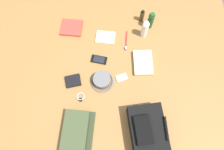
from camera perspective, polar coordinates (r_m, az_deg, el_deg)
ground_plane at (r=1.52m, az=-0.00°, el=-0.65°), size 2.64×2.02×0.02m
backpack at (r=1.38m, az=10.06°, el=-15.33°), size 0.34×0.25×0.16m
toiletry_pouch at (r=1.41m, az=-10.25°, el=-15.83°), size 0.31×0.24×0.08m
bucket_hat at (r=1.47m, az=-2.88°, el=-1.55°), size 0.17×0.17×0.07m
cologne_bottle at (r=1.72m, az=8.56°, el=16.34°), size 0.03×0.03×0.11m
shampoo_bottle at (r=1.67m, az=10.99°, el=15.04°), size 0.05×0.05×0.16m
toothpaste_tube at (r=1.62m, az=9.34°, el=12.75°), size 0.05×0.05×0.17m
paperback_novel at (r=1.72m, az=-11.48°, el=13.09°), size 0.17×0.19×0.02m
cell_phone at (r=1.56m, az=-3.73°, el=4.41°), size 0.09×0.13×0.01m
media_player at (r=1.50m, az=2.78°, el=-0.76°), size 0.07×0.10×0.01m
wristwatch at (r=1.48m, az=-8.99°, el=-6.18°), size 0.07×0.06×0.01m
toothbrush at (r=1.63m, az=4.08°, el=9.49°), size 0.17×0.03×0.02m
wallet at (r=1.52m, az=-11.07°, el=-1.66°), size 0.11×0.12×0.02m
notepad at (r=1.64m, az=-1.90°, el=10.68°), size 0.14×0.17×0.02m
folded_towel at (r=1.55m, az=8.82°, el=3.44°), size 0.21×0.15×0.04m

